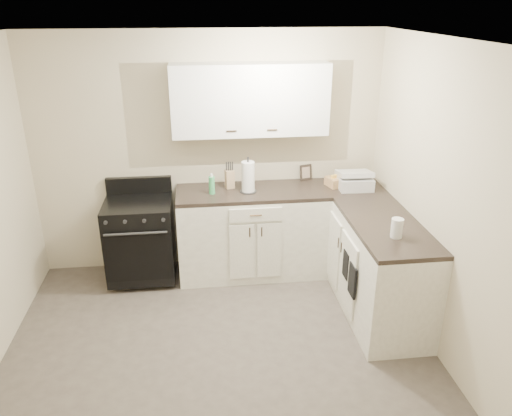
{
  "coord_description": "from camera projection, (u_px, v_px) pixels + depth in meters",
  "views": [
    {
      "loc": [
        -0.11,
        -3.26,
        2.76
      ],
      "look_at": [
        0.39,
        0.85,
        1.02
      ],
      "focal_mm": 35.0,
      "sensor_mm": 36.0,
      "label": 1
    }
  ],
  "objects": [
    {
      "name": "stove",
      "position": [
        141.0,
        239.0,
        5.15
      ],
      "size": [
        0.68,
        0.58,
        0.82
      ],
      "primitive_type": "cube",
      "color": "black",
      "rests_on": "floor"
    },
    {
      "name": "glass_jar",
      "position": [
        397.0,
        228.0,
        4.08
      ],
      "size": [
        0.11,
        0.11,
        0.16
      ],
      "primitive_type": "cylinder",
      "rotation": [
        0.0,
        0.0,
        0.14
      ],
      "color": "silver",
      "rests_on": "countertop_right"
    },
    {
      "name": "floor",
      "position": [
        221.0,
        365.0,
        4.06
      ],
      "size": [
        3.6,
        3.6,
        0.0
      ],
      "primitive_type": "plane",
      "color": "#473F38",
      "rests_on": "ground"
    },
    {
      "name": "upper_cabinets",
      "position": [
        250.0,
        100.0,
        4.9
      ],
      "size": [
        1.55,
        0.3,
        0.7
      ],
      "primitive_type": "cube",
      "color": "white",
      "rests_on": "wall_back"
    },
    {
      "name": "oven_mitt_far",
      "position": [
        346.0,
        265.0,
        4.52
      ],
      "size": [
        0.02,
        0.15,
        0.25
      ],
      "primitive_type": "cube",
      "color": "black",
      "rests_on": "base_cabinets_right"
    },
    {
      "name": "countertop_grill",
      "position": [
        354.0,
        182.0,
        5.16
      ],
      "size": [
        0.35,
        0.33,
        0.13
      ],
      "primitive_type": "cube",
      "rotation": [
        0.0,
        0.0,
        -0.03
      ],
      "color": "silver",
      "rests_on": "countertop_right"
    },
    {
      "name": "ceiling",
      "position": [
        210.0,
        43.0,
        3.09
      ],
      "size": [
        3.6,
        3.6,
        0.0
      ],
      "primitive_type": "plane",
      "color": "white",
      "rests_on": "wall_back"
    },
    {
      "name": "paper_towel",
      "position": [
        248.0,
        177.0,
        5.02
      ],
      "size": [
        0.16,
        0.16,
        0.32
      ],
      "primitive_type": "cylinder",
      "rotation": [
        0.0,
        0.0,
        0.29
      ],
      "color": "white",
      "rests_on": "countertop_back"
    },
    {
      "name": "wall_right",
      "position": [
        454.0,
        214.0,
        3.77
      ],
      "size": [
        0.0,
        3.6,
        3.6
      ],
      "primitive_type": "plane",
      "rotation": [
        1.57,
        0.0,
        -1.57
      ],
      "color": "beige",
      "rests_on": "ground"
    },
    {
      "name": "knife_block",
      "position": [
        230.0,
        179.0,
        5.15
      ],
      "size": [
        0.1,
        0.1,
        0.19
      ],
      "primitive_type": "cube",
      "rotation": [
        0.0,
        0.0,
        0.25
      ],
      "color": "tan",
      "rests_on": "countertop_back"
    },
    {
      "name": "oven_mitt_near",
      "position": [
        353.0,
        280.0,
        4.34
      ],
      "size": [
        0.02,
        0.17,
        0.29
      ],
      "primitive_type": "cube",
      "color": "black",
      "rests_on": "base_cabinets_right"
    },
    {
      "name": "countertop_back",
      "position": [
        252.0,
        192.0,
        5.12
      ],
      "size": [
        1.55,
        0.6,
        0.04
      ],
      "primitive_type": "cube",
      "color": "black",
      "rests_on": "base_cabinets_back"
    },
    {
      "name": "base_cabinets_back",
      "position": [
        252.0,
        233.0,
        5.31
      ],
      "size": [
        1.55,
        0.6,
        0.9
      ],
      "primitive_type": "cube",
      "color": "white",
      "rests_on": "floor"
    },
    {
      "name": "picture_frame",
      "position": [
        306.0,
        172.0,
        5.39
      ],
      "size": [
        0.14,
        0.08,
        0.17
      ],
      "primitive_type": "cube",
      "rotation": [
        -0.14,
        0.0,
        0.29
      ],
      "color": "black",
      "rests_on": "countertop_back"
    },
    {
      "name": "countertop_right",
      "position": [
        374.0,
        212.0,
        4.65
      ],
      "size": [
        0.6,
        1.9,
        0.04
      ],
      "primitive_type": "cube",
      "color": "black",
      "rests_on": "base_cabinets_right"
    },
    {
      "name": "soap_bottle",
      "position": [
        212.0,
        185.0,
        5.0
      ],
      "size": [
        0.07,
        0.07,
        0.18
      ],
      "primitive_type": "cylinder",
      "rotation": [
        0.0,
        0.0,
        0.22
      ],
      "color": "#43AF64",
      "rests_on": "countertop_back"
    },
    {
      "name": "base_cabinets_right",
      "position": [
        370.0,
        257.0,
        4.83
      ],
      "size": [
        0.6,
        1.9,
        0.9
      ],
      "primitive_type": "cube",
      "color": "white",
      "rests_on": "floor"
    },
    {
      "name": "wicker_basket",
      "position": [
        340.0,
        181.0,
        5.24
      ],
      "size": [
        0.32,
        0.25,
        0.09
      ],
      "primitive_type": "cube",
      "rotation": [
        0.0,
        0.0,
        0.28
      ],
      "color": "tan",
      "rests_on": "countertop_right"
    },
    {
      "name": "wall_back",
      "position": [
        209.0,
        154.0,
        5.22
      ],
      "size": [
        3.6,
        0.0,
        3.6
      ],
      "primitive_type": "plane",
      "rotation": [
        1.57,
        0.0,
        0.0
      ],
      "color": "beige",
      "rests_on": "ground"
    }
  ]
}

